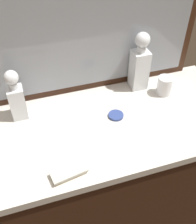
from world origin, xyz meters
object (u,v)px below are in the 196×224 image
Objects in this scene: crystal_decanter_far_left at (17,99)px; porcelain_dish at (116,115)px; crystal_tumbler_far_right at (164,86)px; silver_brush_far_left at (69,173)px; crystal_decanter_right at (139,66)px.

crystal_decanter_far_left is 0.47m from porcelain_dish.
crystal_decanter_far_left is at bearing 175.93° from crystal_tumbler_far_right.
crystal_tumbler_far_right is at bearing -4.07° from crystal_decanter_far_left.
crystal_decanter_right is at bearing 42.59° from silver_brush_far_left.
crystal_decanter_right is 0.30m from porcelain_dish.
crystal_tumbler_far_right is 1.35× the size of porcelain_dish.
crystal_decanter_right is 0.63m from crystal_decanter_far_left.
crystal_decanter_right is at bearing 44.31° from porcelain_dish.
crystal_decanter_right is 0.17m from crystal_tumbler_far_right.
crystal_decanter_right is at bearing 4.20° from crystal_decanter_far_left.
porcelain_dish is at bearing -163.11° from crystal_tumbler_far_right.
silver_brush_far_left is at bearing -137.41° from crystal_decanter_right.
porcelain_dish is (-0.30, -0.09, -0.04)m from crystal_tumbler_far_right.
crystal_decanter_right is 1.23× the size of crystal_decanter_far_left.
crystal_decanter_right is 0.67m from silver_brush_far_left.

